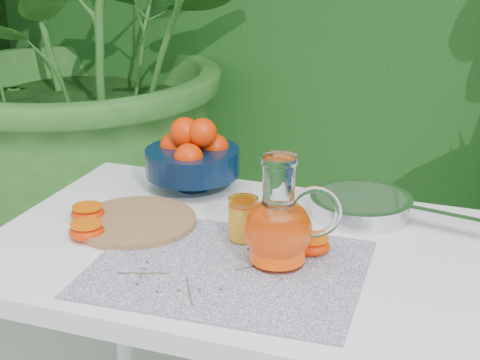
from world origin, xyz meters
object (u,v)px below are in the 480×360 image
(white_table, at_px, (237,279))
(cutting_board, at_px, (135,222))
(saute_pan, at_px, (362,205))
(juice_pitcher, at_px, (279,227))
(fruit_bowl, at_px, (193,156))

(white_table, bearing_deg, cutting_board, 178.02)
(cutting_board, xyz_separation_m, saute_pan, (0.44, 0.23, 0.01))
(white_table, distance_m, saute_pan, 0.33)
(saute_pan, bearing_deg, white_table, -131.74)
(white_table, xyz_separation_m, cutting_board, (-0.23, 0.01, 0.09))
(white_table, distance_m, cutting_board, 0.25)
(white_table, relative_size, juice_pitcher, 4.67)
(juice_pitcher, xyz_separation_m, saute_pan, (0.10, 0.29, -0.05))
(white_table, xyz_separation_m, juice_pitcher, (0.11, -0.06, 0.16))
(white_table, relative_size, fruit_bowl, 3.68)
(cutting_board, bearing_deg, juice_pitcher, -11.17)
(juice_pitcher, bearing_deg, white_table, 151.10)
(fruit_bowl, distance_m, saute_pan, 0.42)
(juice_pitcher, distance_m, saute_pan, 0.32)
(white_table, height_order, saute_pan, saute_pan)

